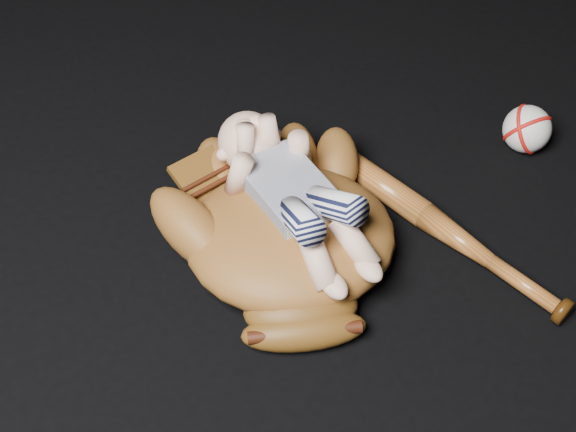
{
  "coord_description": "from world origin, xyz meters",
  "views": [
    {
      "loc": [
        -0.39,
        -0.68,
        0.88
      ],
      "look_at": [
        -0.04,
        0.02,
        0.07
      ],
      "focal_mm": 50.0,
      "sensor_mm": 36.0,
      "label": 1
    }
  ],
  "objects": [
    {
      "name": "baseball_bat",
      "position": [
        0.17,
        -0.05,
        0.02
      ],
      "size": [
        0.17,
        0.45,
        0.04
      ],
      "primitive_type": null,
      "rotation": [
        0.0,
        0.0,
        0.28
      ],
      "color": "brown",
      "rests_on": "ground"
    },
    {
      "name": "baseball_glove",
      "position": [
        -0.05,
        0.0,
        0.07
      ],
      "size": [
        0.48,
        0.52,
        0.13
      ],
      "primitive_type": null,
      "rotation": [
        0.0,
        0.0,
        -0.34
      ],
      "color": "brown",
      "rests_on": "ground"
    },
    {
      "name": "baseball",
      "position": [
        0.41,
        0.05,
        0.04
      ],
      "size": [
        0.1,
        0.1,
        0.08
      ],
      "primitive_type": "sphere",
      "rotation": [
        0.0,
        0.0,
        0.31
      ],
      "color": "silver",
      "rests_on": "ground"
    },
    {
      "name": "newborn_baby",
      "position": [
        -0.03,
        0.01,
        0.12
      ],
      "size": [
        0.18,
        0.35,
        0.14
      ],
      "primitive_type": null,
      "rotation": [
        0.0,
        0.0,
        0.08
      ],
      "color": "#E7B295",
      "rests_on": "baseball_glove"
    }
  ]
}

